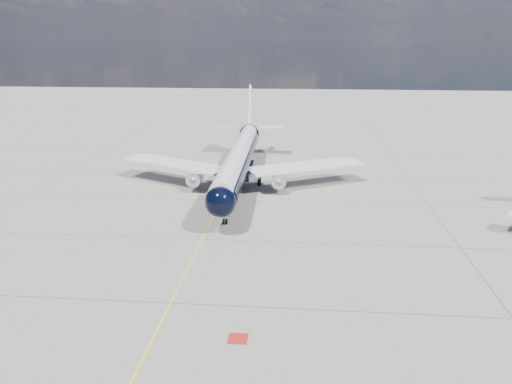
{
  "coord_description": "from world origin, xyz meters",
  "views": [
    {
      "loc": [
        11.26,
        -44.36,
        23.13
      ],
      "look_at": [
        5.92,
        16.7,
        4.0
      ],
      "focal_mm": 35.0,
      "sensor_mm": 36.0,
      "label": 1
    }
  ],
  "objects": [
    {
      "name": "red_marking",
      "position": [
        6.8,
        -10.0,
        0.0
      ],
      "size": [
        1.6,
        1.6,
        0.01
      ],
      "primitive_type": "cube",
      "color": "maroon",
      "rests_on": "ground"
    },
    {
      "name": "ground",
      "position": [
        0.0,
        30.0,
        0.0
      ],
      "size": [
        320.0,
        320.0,
        0.0
      ],
      "primitive_type": "plane",
      "color": "gray",
      "rests_on": "ground"
    },
    {
      "name": "taxiway_centerline",
      "position": [
        0.0,
        25.0,
        0.0
      ],
      "size": [
        0.16,
        160.0,
        0.01
      ],
      "primitive_type": "cube",
      "color": "yellow",
      "rests_on": "ground"
    },
    {
      "name": "main_airliner",
      "position": [
        1.77,
        33.24,
        4.42
      ],
      "size": [
        40.54,
        49.25,
        14.25
      ],
      "rotation": [
        0.0,
        0.0,
        0.01
      ],
      "color": "black",
      "rests_on": "ground"
    }
  ]
}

